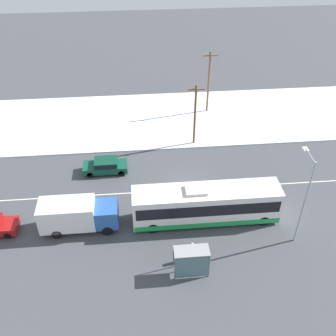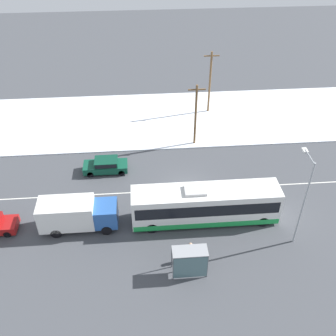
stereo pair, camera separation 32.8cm
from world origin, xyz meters
name	(u,v)px [view 2 (the right image)]	position (x,y,z in m)	size (l,w,h in m)	color
ground_plane	(186,190)	(0.00, 0.00, 0.00)	(120.00, 120.00, 0.00)	#424449
snow_lot	(173,118)	(0.00, 13.40, 0.06)	(80.00, 13.09, 0.12)	silver
lane_marking_center	(186,190)	(0.00, 0.00, 0.00)	(60.00, 0.12, 0.00)	silver
city_bus	(205,205)	(1.16, -4.06, 1.72)	(12.44, 2.57, 3.52)	white
box_truck	(76,214)	(-9.66, -4.10, 1.56)	(6.45, 2.30, 2.81)	silver
sedan_car	(106,165)	(-7.64, 3.51, 0.79)	(4.37, 1.80, 1.44)	#0F4733
pedestrian_at_stop	(190,250)	(-0.64, -8.33, 1.13)	(0.66, 0.29, 1.84)	#23232D
bus_shelter	(190,260)	(-0.86, -9.78, 1.67)	(2.60, 1.20, 2.40)	gray
streetlamp	(304,192)	(8.04, -6.77, 4.96)	(0.36, 2.22, 8.01)	#9EA3A8
utility_pole_roadside	(196,114)	(1.87, 7.77, 3.71)	(1.80, 0.24, 7.06)	brown
utility_pole_snowlot	(210,82)	(4.54, 14.80, 4.06)	(1.80, 0.24, 7.75)	brown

